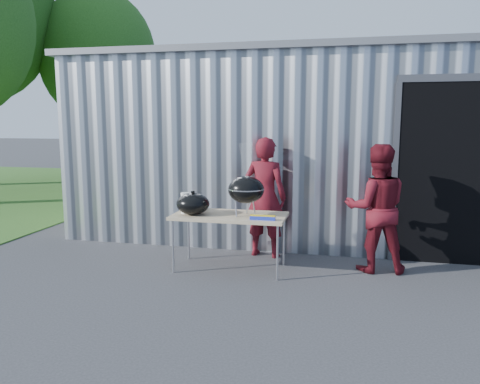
% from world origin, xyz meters
% --- Properties ---
extents(ground, '(80.00, 80.00, 0.00)m').
position_xyz_m(ground, '(0.00, 0.00, 0.00)').
color(ground, '#323235').
extents(building, '(8.20, 6.20, 3.10)m').
position_xyz_m(building, '(0.92, 4.59, 1.54)').
color(building, silver).
rests_on(building, ground).
extents(tree_far, '(3.69, 3.69, 6.12)m').
position_xyz_m(tree_far, '(-6.50, 9.00, 3.98)').
color(tree_far, '#442D19').
rests_on(tree_far, ground).
extents(folding_table, '(1.50, 0.75, 0.75)m').
position_xyz_m(folding_table, '(-0.10, 0.77, 0.71)').
color(folding_table, tan).
rests_on(folding_table, ground).
extents(kettle_grill, '(0.48, 0.48, 0.95)m').
position_xyz_m(kettle_grill, '(0.13, 0.74, 1.16)').
color(kettle_grill, black).
rests_on(kettle_grill, folding_table).
extents(grill_lid, '(0.44, 0.44, 0.32)m').
position_xyz_m(grill_lid, '(-0.58, 0.67, 0.89)').
color(grill_lid, black).
rests_on(grill_lid, folding_table).
extents(paper_towels, '(0.12, 0.12, 0.28)m').
position_xyz_m(paper_towels, '(-0.70, 0.72, 0.89)').
color(paper_towels, white).
rests_on(paper_towels, folding_table).
extents(white_tub, '(0.20, 0.15, 0.10)m').
position_xyz_m(white_tub, '(-0.65, 1.01, 0.80)').
color(white_tub, white).
rests_on(white_tub, folding_table).
extents(foil_box, '(0.32, 0.05, 0.06)m').
position_xyz_m(foil_box, '(0.39, 0.52, 0.78)').
color(foil_box, '#1C2EB8').
rests_on(foil_box, folding_table).
extents(person_cook, '(0.70, 0.51, 1.76)m').
position_xyz_m(person_cook, '(0.25, 1.49, 0.88)').
color(person_cook, '#5C101A').
rests_on(person_cook, ground).
extents(person_bystander, '(0.89, 0.73, 1.69)m').
position_xyz_m(person_bystander, '(1.80, 1.14, 0.84)').
color(person_bystander, '#5C101A').
rests_on(person_bystander, ground).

